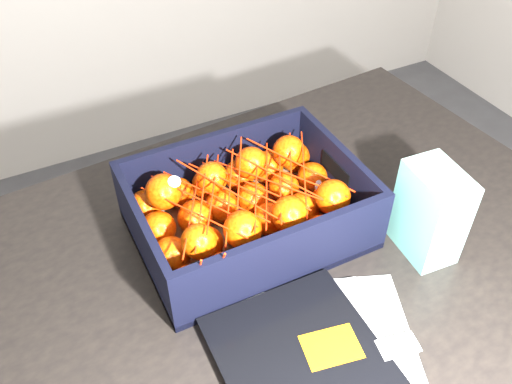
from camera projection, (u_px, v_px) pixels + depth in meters
name	position (u px, v px, depth m)	size (l,w,h in m)	color
room_shell	(501.00, 86.00, 0.29)	(3.54, 3.54, 2.50)	beige
table	(256.00, 318.00, 0.89)	(1.26, 0.89, 0.75)	black
magazine_stack	(323.00, 370.00, 0.70)	(0.33, 0.34, 0.02)	#B7B8B3
produce_crate	(248.00, 215.00, 0.88)	(0.36, 0.27, 0.12)	#8D5B41
clementine_heap	(249.00, 209.00, 0.87)	(0.34, 0.25, 0.10)	#D63D04
mesh_net	(246.00, 191.00, 0.83)	(0.29, 0.24, 0.09)	red
retail_carton	(430.00, 212.00, 0.83)	(0.07, 0.10, 0.15)	white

